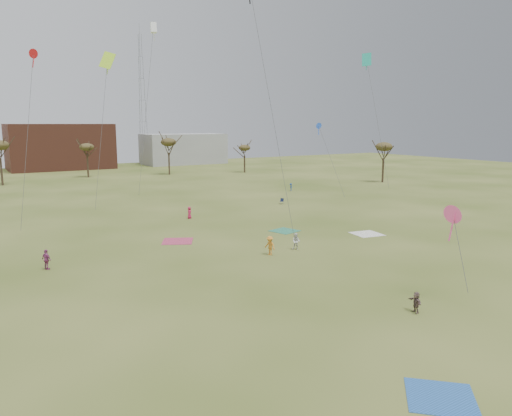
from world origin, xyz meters
TOP-DOWN VIEW (x-y plane):
  - ground at (0.00, 0.00)m, footprint 260.00×260.00m
  - spectator_fore_c at (4.53, -0.42)m, footprint 0.75×1.36m
  - flyer_mid_b at (4.27, 16.42)m, footprint 0.98×1.31m
  - spectator_mid_d at (-14.25, 22.43)m, footprint 0.88×1.10m
  - spectator_mid_e at (7.51, 16.67)m, footprint 1.00×0.99m
  - flyer_far_b at (5.25, 36.75)m, footprint 0.81×0.91m
  - flyer_far_c at (31.93, 51.37)m, footprint 0.78×1.01m
  - blanket_blue at (-2.61, -7.92)m, footprint 4.21×4.21m
  - blanket_cream at (18.31, 18.07)m, footprint 3.46×3.46m
  - blanket_plum at (-0.94, 26.01)m, footprint 4.16×4.16m
  - blanket_olive at (11.43, 24.20)m, footprint 3.38×3.38m
  - camp_chair_right at (22.03, 40.01)m, footprint 0.74×0.73m
  - kites_aloft at (6.20, 32.66)m, footprint 73.96×62.46m
  - tree_line at (-2.85, 79.12)m, footprint 117.44×49.32m
  - building_brick at (5.00, 120.00)m, footprint 26.00×16.00m
  - building_grey at (40.00, 118.00)m, footprint 24.00×12.00m
  - radio_tower at (30.00, 125.00)m, footprint 1.51×1.72m

SIDE VIEW (x-z plane):
  - ground at x=0.00m, z-range 0.00..0.00m
  - blanket_blue at x=-2.61m, z-range -0.01..0.02m
  - blanket_cream at x=18.31m, z-range -0.01..0.02m
  - blanket_plum at x=-0.94m, z-range -0.01..0.02m
  - blanket_olive at x=11.43m, z-range -0.01..0.02m
  - camp_chair_right at x=22.03m, z-range -0.18..0.69m
  - flyer_far_c at x=31.93m, z-range 0.00..1.38m
  - spectator_fore_c at x=4.53m, z-range 0.00..1.39m
  - flyer_far_b at x=5.25m, z-range 0.00..1.56m
  - spectator_mid_e at x=7.51m, z-range 0.00..1.63m
  - spectator_mid_d at x=-14.25m, z-range 0.00..1.74m
  - flyer_mid_b at x=4.27m, z-range 0.00..1.80m
  - building_grey at x=40.00m, z-range 0.00..9.00m
  - building_brick at x=5.00m, z-range 0.00..12.00m
  - tree_line at x=-2.85m, z-range 2.63..11.54m
  - radio_tower at x=30.00m, z-range -1.29..39.71m
  - kites_aloft at x=6.20m, z-range 8.10..34.69m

